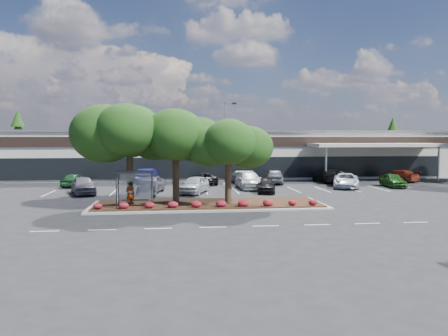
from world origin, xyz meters
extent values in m
plane|color=black|center=(0.00, 0.00, 0.00)|extent=(160.00, 160.00, 0.00)
cube|color=beige|center=(0.00, 34.00, 3.00)|extent=(80.00, 20.00, 6.00)
cube|color=#4F4F51|center=(0.00, 34.00, 6.10)|extent=(80.40, 20.40, 0.30)
cube|color=black|center=(0.00, 23.95, 4.80)|extent=(80.00, 0.25, 1.20)
cube|color=black|center=(0.00, 23.95, 1.60)|extent=(60.00, 0.18, 2.60)
cube|color=#A90C10|center=(-6.00, 23.88, 4.80)|extent=(6.00, 0.12, 1.00)
cube|color=beige|center=(20.00, 21.50, 4.40)|extent=(16.00, 5.00, 0.40)
cylinder|color=gray|center=(13.00, 19.50, 2.10)|extent=(0.24, 0.24, 4.20)
cylinder|color=gray|center=(27.00, 19.50, 2.10)|extent=(0.24, 0.24, 4.20)
cube|color=#999994|center=(-2.00, 4.00, 0.07)|extent=(18.00, 6.00, 0.15)
cube|color=#432C17|center=(-2.00, 4.00, 0.20)|extent=(17.20, 5.20, 0.12)
cube|color=silver|center=(-12.00, -4.00, 0.01)|extent=(1.60, 0.12, 0.01)
cube|color=silver|center=(-8.80, -4.00, 0.01)|extent=(1.60, 0.12, 0.01)
cube|color=silver|center=(-5.60, -4.00, 0.01)|extent=(1.60, 0.12, 0.01)
cube|color=silver|center=(-2.40, -4.00, 0.01)|extent=(1.60, 0.12, 0.01)
cube|color=silver|center=(0.80, -4.00, 0.01)|extent=(1.60, 0.12, 0.01)
cube|color=silver|center=(4.00, -4.00, 0.01)|extent=(1.60, 0.12, 0.01)
cube|color=silver|center=(7.20, -4.00, 0.01)|extent=(1.60, 0.12, 0.01)
cube|color=silver|center=(10.40, -4.00, 0.01)|extent=(1.60, 0.12, 0.01)
cube|color=silver|center=(-16.50, 13.50, 0.01)|extent=(0.12, 5.00, 0.01)
cube|color=silver|center=(-13.50, 13.50, 0.01)|extent=(0.12, 5.00, 0.01)
cube|color=silver|center=(-10.50, 13.50, 0.01)|extent=(0.12, 5.00, 0.01)
cube|color=silver|center=(-7.50, 13.50, 0.01)|extent=(0.12, 5.00, 0.01)
cube|color=silver|center=(-4.50, 13.50, 0.01)|extent=(0.12, 5.00, 0.01)
cube|color=silver|center=(-1.50, 13.50, 0.01)|extent=(0.12, 5.00, 0.01)
cube|color=silver|center=(1.50, 13.50, 0.01)|extent=(0.12, 5.00, 0.01)
cube|color=silver|center=(4.50, 13.50, 0.01)|extent=(0.12, 5.00, 0.01)
cube|color=silver|center=(7.50, 13.50, 0.01)|extent=(0.12, 5.00, 0.01)
cube|color=silver|center=(10.50, 13.50, 0.01)|extent=(0.12, 5.00, 0.01)
cube|color=silver|center=(13.50, 13.50, 0.01)|extent=(0.12, 5.00, 0.01)
cube|color=silver|center=(16.50, 13.50, 0.01)|extent=(0.12, 5.00, 0.01)
cylinder|color=black|center=(-8.75, 3.45, 1.51)|extent=(0.08, 0.08, 2.50)
cylinder|color=black|center=(-6.25, 3.45, 1.51)|extent=(0.08, 0.08, 2.50)
cylinder|color=black|center=(-8.75, 2.15, 1.51)|extent=(0.08, 0.08, 2.50)
cylinder|color=black|center=(-6.25, 2.15, 1.51)|extent=(0.08, 0.08, 2.50)
cube|color=black|center=(-7.50, 2.80, 2.80)|extent=(2.75, 1.55, 0.10)
cube|color=silver|center=(-7.50, 3.45, 1.63)|extent=(2.30, 0.03, 2.00)
cube|color=black|center=(-7.50, 3.05, 0.71)|extent=(2.00, 0.35, 0.06)
cone|color=#0E330B|center=(-30.00, 46.00, 5.00)|extent=(4.40, 4.40, 10.00)
cone|color=#0E330B|center=(34.00, 44.00, 4.50)|extent=(3.96, 3.96, 9.00)
imported|color=#594C47|center=(-7.86, 2.97, 1.16)|extent=(0.77, 0.65, 1.80)
cube|color=#999994|center=(0.95, 17.51, 0.20)|extent=(0.50, 0.50, 0.40)
cylinder|color=gray|center=(0.95, 17.51, 4.80)|extent=(0.14, 0.14, 8.80)
cube|color=gray|center=(1.39, 17.42, 9.05)|extent=(0.93, 0.40, 0.14)
cube|color=black|center=(1.88, 17.32, 8.98)|extent=(0.50, 0.38, 0.18)
imported|color=slate|center=(-13.14, 12.61, 0.84)|extent=(3.34, 5.32, 1.69)
imported|color=#57585E|center=(-6.81, 12.91, 0.81)|extent=(2.93, 5.07, 1.62)
imported|color=slate|center=(-6.97, 11.14, 0.68)|extent=(1.55, 4.19, 1.37)
imported|color=#AAB2B8|center=(-2.70, 11.92, 0.82)|extent=(3.48, 5.20, 1.65)
imported|color=silver|center=(3.17, 15.30, 0.84)|extent=(2.50, 5.87, 1.69)
imported|color=black|center=(4.26, 11.67, 0.71)|extent=(2.58, 4.41, 1.41)
imported|color=silver|center=(13.48, 14.72, 0.77)|extent=(4.40, 6.06, 1.53)
imported|color=#1C4C16|center=(18.71, 14.69, 0.74)|extent=(2.20, 4.51, 1.48)
imported|color=#21562D|center=(-15.39, 19.13, 0.74)|extent=(2.29, 4.54, 1.48)
imported|color=navy|center=(-7.68, 22.44, 0.85)|extent=(2.61, 5.38, 1.70)
imported|color=black|center=(-1.19, 19.98, 0.68)|extent=(2.95, 5.14, 1.35)
imported|color=#979DA3|center=(3.33, 21.42, 0.72)|extent=(3.21, 5.51, 1.44)
imported|color=#58575E|center=(6.94, 19.70, 0.85)|extent=(2.95, 5.29, 1.70)
imported|color=black|center=(13.32, 20.14, 0.72)|extent=(2.25, 5.04, 1.43)
imported|color=#5A5B61|center=(14.45, 21.70, 0.74)|extent=(3.13, 5.57, 1.47)
imported|color=maroon|center=(22.26, 20.07, 0.72)|extent=(3.91, 5.36, 1.44)
camera|label=1|loc=(-4.72, -29.46, 5.31)|focal=35.00mm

